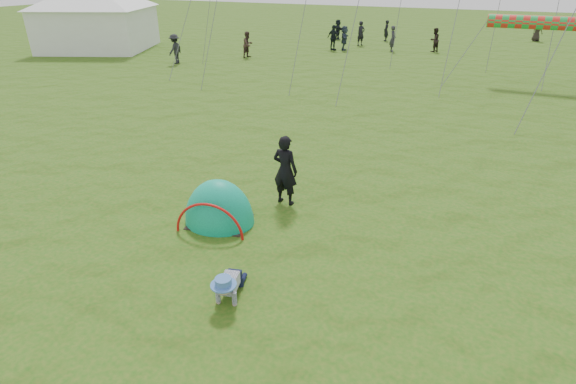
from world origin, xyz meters
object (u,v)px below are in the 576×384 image
at_px(popup_tent, 220,222).
at_px(event_marquee, 96,13).
at_px(standing_adult, 285,170).
at_px(crawling_toddler, 228,284).

relative_size(popup_tent, event_marquee, 0.29).
distance_m(standing_adult, event_marquee, 28.08).
height_order(popup_tent, event_marquee, event_marquee).
bearing_deg(popup_tent, standing_adult, 46.77).
bearing_deg(popup_tent, crawling_toddler, -64.66).
distance_m(popup_tent, standing_adult, 2.01).
bearing_deg(crawling_toddler, standing_adult, 85.63).
height_order(popup_tent, standing_adult, standing_adult).
bearing_deg(crawling_toddler, event_marquee, 124.93).
xyz_separation_m(popup_tent, standing_adult, (0.97, 1.52, 0.89)).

